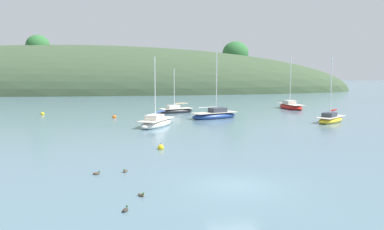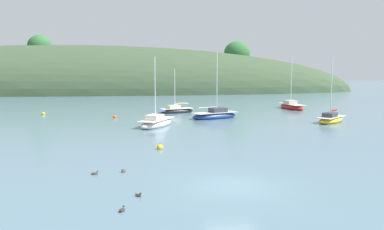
{
  "view_description": "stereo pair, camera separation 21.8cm",
  "coord_description": "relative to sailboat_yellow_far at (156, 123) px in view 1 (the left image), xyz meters",
  "views": [
    {
      "loc": [
        -3.9,
        -18.21,
        5.45
      ],
      "look_at": [
        0.0,
        20.0,
        1.2
      ],
      "focal_mm": 37.39,
      "sensor_mm": 36.0,
      "label": 1
    },
    {
      "loc": [
        -3.68,
        -18.23,
        5.45
      ],
      "look_at": [
        0.0,
        20.0,
        1.2
      ],
      "focal_mm": 37.39,
      "sensor_mm": 36.0,
      "label": 2
    }
  ],
  "objects": [
    {
      "name": "ground_plane",
      "position": [
        3.43,
        -21.12,
        -0.36
      ],
      "size": [
        400.0,
        400.0,
        0.0
      ],
      "primitive_type": "plane",
      "color": "slate"
    },
    {
      "name": "mooring_buoy_outer",
      "position": [
        0.15,
        -11.75,
        -0.24
      ],
      "size": [
        0.44,
        0.44,
        0.54
      ],
      "color": "yellow",
      "rests_on": "ground"
    },
    {
      "name": "duck_straggler",
      "position": [
        -3.4,
        -18.3,
        -0.31
      ],
      "size": [
        0.43,
        0.23,
        0.24
      ],
      "color": "#473828",
      "rests_on": "ground"
    },
    {
      "name": "mooring_buoy_channel",
      "position": [
        -14.02,
        11.86,
        -0.24
      ],
      "size": [
        0.44,
        0.44,
        0.54
      ],
      "color": "yellow",
      "rests_on": "ground"
    },
    {
      "name": "sailboat_red_portside",
      "position": [
        19.54,
        16.37,
        -0.0
      ],
      "size": [
        2.8,
        6.02,
        7.84
      ],
      "color": "red",
      "rests_on": "ground"
    },
    {
      "name": "sailboat_grey_yawl",
      "position": [
        18.52,
        1.19,
        -0.03
      ],
      "size": [
        4.8,
        4.72,
        7.15
      ],
      "color": "gold",
      "rests_on": "ground"
    },
    {
      "name": "sailboat_teal_outer",
      "position": [
        2.68,
        12.57,
        -0.05
      ],
      "size": [
        5.0,
        3.26,
        5.86
      ],
      "color": "#232328",
      "rests_on": "ground"
    },
    {
      "name": "duck_lone_left",
      "position": [
        -1.52,
        -24.09,
        -0.31
      ],
      "size": [
        0.3,
        0.41,
        0.24
      ],
      "color": "#2D2823",
      "rests_on": "ground"
    },
    {
      "name": "mooring_buoy_inner",
      "position": [
        -4.79,
        7.5,
        -0.24
      ],
      "size": [
        0.44,
        0.44,
        0.54
      ],
      "color": "orange",
      "rests_on": "ground"
    },
    {
      "name": "sailboat_white_near",
      "position": [
        6.76,
        5.89,
        -0.0
      ],
      "size": [
        6.14,
        4.32,
        7.77
      ],
      "color": "navy",
      "rests_on": "ground"
    },
    {
      "name": "far_shoreline_hill",
      "position": [
        -21.6,
        65.96,
        -0.28
      ],
      "size": [
        150.0,
        36.0,
        27.19
      ],
      "color": "#384C33",
      "rests_on": "ground"
    },
    {
      "name": "duck_lead",
      "position": [
        -1.92,
        -17.94,
        -0.31
      ],
      "size": [
        0.3,
        0.41,
        0.24
      ],
      "color": "#473828",
      "rests_on": "ground"
    },
    {
      "name": "sailboat_yellow_far",
      "position": [
        0.0,
        0.0,
        0.0
      ],
      "size": [
        4.26,
        6.08,
        7.04
      ],
      "color": "white",
      "rests_on": "ground"
    },
    {
      "name": "duck_trailing",
      "position": [
        -0.95,
        -22.26,
        -0.31
      ],
      "size": [
        0.36,
        0.37,
        0.24
      ],
      "color": "brown",
      "rests_on": "ground"
    }
  ]
}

